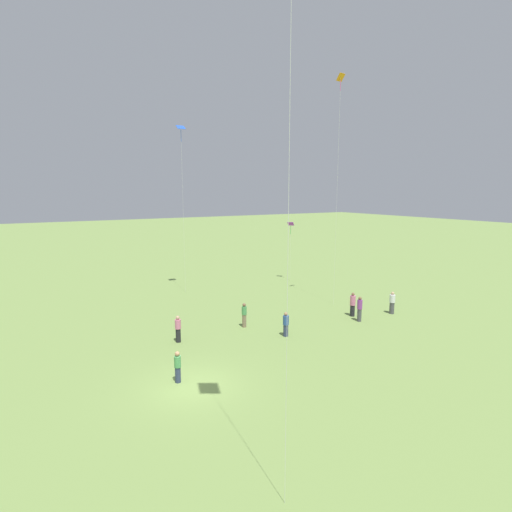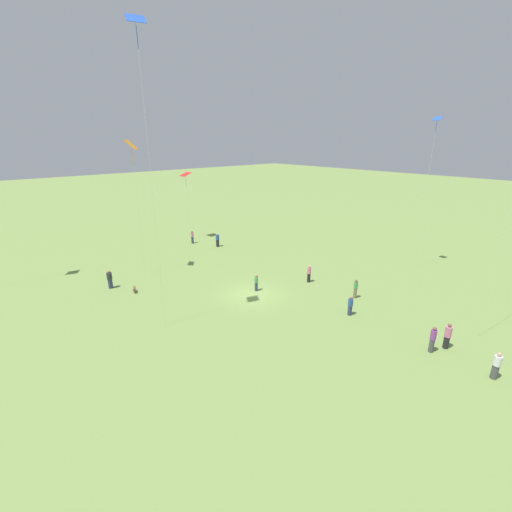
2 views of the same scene
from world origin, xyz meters
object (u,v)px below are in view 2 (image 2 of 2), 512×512
object	(u,v)px
person_6	(350,306)
kite_6	(137,37)
person_5	(110,279)
kite_1	(131,149)
person_4	(217,240)
kite_3	(186,175)
person_2	(447,336)
person_1	(309,274)
dog_0	(134,289)
kite_5	(436,130)
person_9	(256,282)
person_7	(433,339)
person_10	(355,289)
person_8	(192,237)
person_3	(496,366)

from	to	relation	value
person_6	kite_6	world-z (taller)	kite_6
person_5	kite_1	xyz separation A→B (m)	(1.43, -4.02, 11.44)
person_4	kite_3	xyz separation A→B (m)	(5.50, 0.84, 7.72)
person_2	person_4	xyz separation A→B (m)	(28.47, -1.74, -0.04)
person_1	dog_0	xyz separation A→B (m)	(8.88, 13.61, -0.52)
person_6	kite_5	bearing A→B (deg)	146.90
person_5	person_4	bearing A→B (deg)	-145.29
person_9	kite_1	world-z (taller)	kite_1
person_7	person_5	bearing A→B (deg)	119.36
person_10	kite_1	size ratio (longest dim) A/B	0.13
person_7	kite_1	world-z (taller)	kite_1
person_1	person_4	bearing A→B (deg)	-99.18
kite_3	kite_6	xyz separation A→B (m)	(-19.02, 13.48, 10.04)
person_4	person_8	world-z (taller)	person_4
person_4	person_8	distance (m)	3.76
person_1	kite_6	xyz separation A→B (m)	(1.74, 14.25, 17.78)
person_3	kite_5	size ratio (longest dim) A/B	0.11
kite_6	person_6	bearing A→B (deg)	27.23
person_8	kite_5	distance (m)	29.97
person_9	dog_0	bearing A→B (deg)	50.18
person_6	kite_6	size ratio (longest dim) A/B	0.08
person_3	dog_0	size ratio (longest dim) A/B	2.16
person_8	person_5	bearing A→B (deg)	21.66
kite_6	person_9	bearing A→B (deg)	62.93
person_2	kite_3	bearing A→B (deg)	-142.49
person_4	person_7	distance (m)	28.16
person_1	dog_0	world-z (taller)	person_1
person_10	kite_6	size ratio (longest dim) A/B	0.09
person_7	person_3	bearing A→B (deg)	-86.05
person_8	person_2	bearing A→B (deg)	82.47
kite_1	person_7	bearing A→B (deg)	-79.37
person_7	person_6	bearing A→B (deg)	90.48
kite_5	dog_0	world-z (taller)	kite_5
kite_5	person_7	bearing A→B (deg)	-13.46
person_4	person_10	distance (m)	20.19
person_2	person_10	world-z (taller)	person_2
person_1	person_6	world-z (taller)	person_1
person_1	person_4	size ratio (longest dim) A/B	0.96
person_3	person_8	world-z (taller)	person_3
person_1	kite_5	bearing A→B (deg)	148.34
kite_5	person_3	bearing A→B (deg)	-3.63
kite_1	person_1	bearing A→B (deg)	-56.25
kite_1	person_4	bearing A→B (deg)	6.42
dog_0	person_3	bearing A→B (deg)	-44.70
person_3	dog_0	world-z (taller)	person_3
person_4	kite_6	bearing A→B (deg)	-151.77
person_3	person_6	world-z (taller)	person_3
person_3	kite_1	xyz separation A→B (m)	(28.95, 8.09, 11.44)
person_1	kite_6	size ratio (longest dim) A/B	0.09
person_1	person_9	xyz separation A→B (m)	(1.86, 5.13, -0.04)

